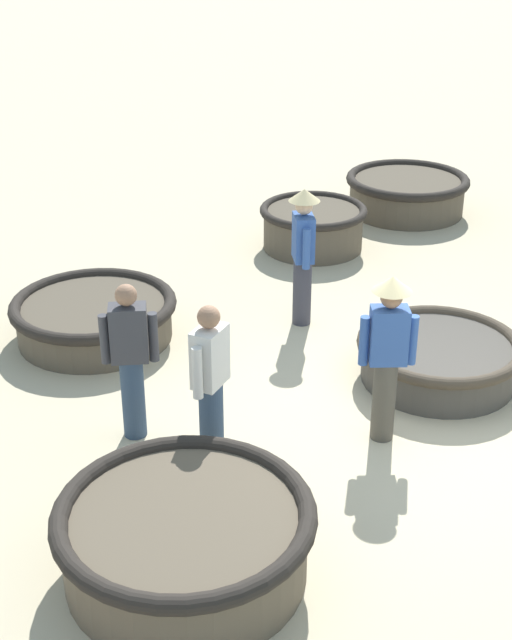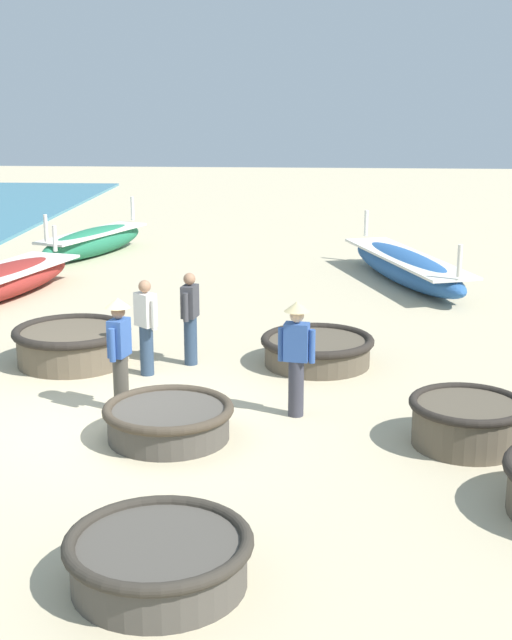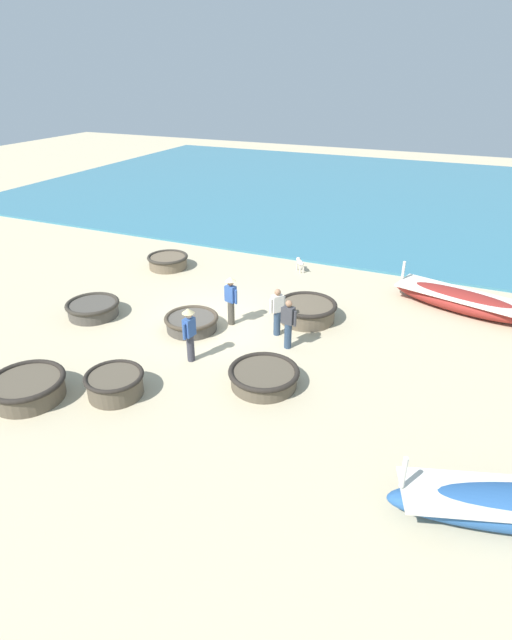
% 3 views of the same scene
% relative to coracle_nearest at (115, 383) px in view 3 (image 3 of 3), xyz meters
% --- Properties ---
extents(ground_plane, '(80.00, 80.00, 0.00)m').
position_rel_coracle_nearest_xyz_m(ground_plane, '(-4.72, 0.52, -0.34)').
color(ground_plane, '#C6B793').
extents(sea, '(28.00, 52.00, 0.10)m').
position_rel_coracle_nearest_xyz_m(sea, '(-25.28, 4.52, -0.29)').
color(sea, teal).
rests_on(sea, ground).
extents(coracle_nearest, '(1.53, 1.53, 0.62)m').
position_rel_coracle_nearest_xyz_m(coracle_nearest, '(0.00, 0.00, 0.00)').
color(coracle_nearest, brown).
rests_on(coracle_nearest, ground).
extents(coracle_tilted, '(1.99, 1.99, 0.63)m').
position_rel_coracle_nearest_xyz_m(coracle_tilted, '(-6.07, 3.16, 0.01)').
color(coracle_tilted, brown).
rests_on(coracle_tilted, ground).
extents(coracle_far_right, '(1.70, 1.70, 0.54)m').
position_rel_coracle_nearest_xyz_m(coracle_far_right, '(-8.29, -3.74, -0.04)').
color(coracle_far_right, brown).
rests_on(coracle_far_right, ground).
extents(coracle_upturned, '(1.90, 1.90, 0.50)m').
position_rel_coracle_nearest_xyz_m(coracle_upturned, '(-1.95, 3.34, -0.06)').
color(coracle_upturned, brown).
rests_on(coracle_upturned, ground).
extents(coracle_beside_post, '(1.75, 1.75, 0.48)m').
position_rel_coracle_nearest_xyz_m(coracle_beside_post, '(-3.91, -0.03, -0.08)').
color(coracle_beside_post, '#4C473F').
rests_on(coracle_beside_post, ground).
extents(coracle_front_left, '(1.79, 1.79, 0.51)m').
position_rel_coracle_nearest_xyz_m(coracle_front_left, '(-3.42, -3.60, -0.06)').
color(coracle_front_left, '#4C473F').
rests_on(coracle_front_left, ground).
extents(coracle_weathered, '(1.93, 1.93, 0.60)m').
position_rel_coracle_nearest_xyz_m(coracle_weathered, '(1.04, -1.94, -0.01)').
color(coracle_weathered, brown).
rests_on(coracle_weathered, ground).
extents(long_boat_ochre_hull, '(2.53, 5.00, 1.28)m').
position_rel_coracle_nearest_xyz_m(long_boat_ochre_hull, '(-8.91, 7.82, 0.03)').
color(long_boat_ochre_hull, maroon).
rests_on(long_boat_ochre_hull, ground).
extents(fisherman_by_coracle, '(0.36, 0.52, 1.67)m').
position_rel_coracle_nearest_xyz_m(fisherman_by_coracle, '(-4.76, 0.98, 0.62)').
color(fisherman_by_coracle, '#4C473D').
rests_on(fisherman_by_coracle, ground).
extents(fisherman_with_hat, '(0.28, 0.52, 1.57)m').
position_rel_coracle_nearest_xyz_m(fisherman_with_hat, '(-4.07, 3.22, 0.50)').
color(fisherman_with_hat, '#2D425B').
rests_on(fisherman_with_hat, ground).
extents(fisherman_crouching, '(0.52, 0.36, 1.67)m').
position_rel_coracle_nearest_xyz_m(fisherman_crouching, '(-2.25, 0.93, 0.62)').
color(fisherman_crouching, '#383842').
rests_on(fisherman_crouching, ground).
extents(fisherman_hauling, '(0.42, 0.39, 1.57)m').
position_rel_coracle_nearest_xyz_m(fisherman_hauling, '(-4.70, 2.62, 0.50)').
color(fisherman_hauling, '#2D425B').
rests_on(fisherman_hauling, ground).
extents(dog, '(0.56, 0.50, 0.55)m').
position_rel_coracle_nearest_xyz_m(dog, '(-10.15, 1.48, 0.04)').
color(dog, beige).
rests_on(dog, ground).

